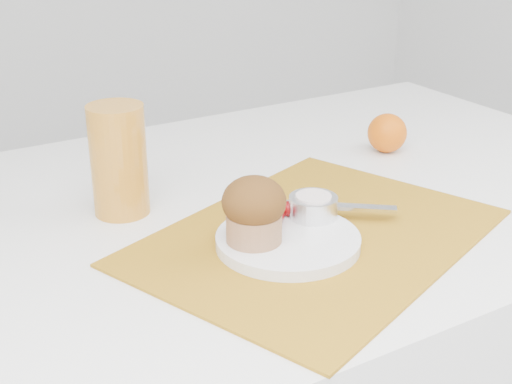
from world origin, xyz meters
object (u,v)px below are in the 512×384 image
juice_glass (119,160)px  muffin (254,209)px  plate (288,241)px  orange (387,133)px

juice_glass → muffin: size_ratio=1.85×
plate → juice_glass: (-0.14, 0.22, 0.07)m
juice_glass → orange: bearing=0.1°
plate → orange: (0.35, 0.22, 0.02)m
plate → juice_glass: 0.27m
orange → muffin: (-0.39, -0.21, 0.03)m
juice_glass → muffin: (0.10, -0.21, -0.02)m
plate → juice_glass: juice_glass is taller
plate → muffin: (-0.04, 0.01, 0.05)m
muffin → plate: bearing=-13.3°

